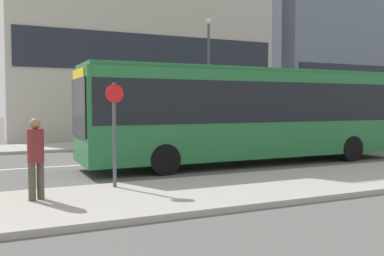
% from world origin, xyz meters
% --- Properties ---
extents(ground_plane, '(120.00, 120.00, 0.00)m').
position_xyz_m(ground_plane, '(0.00, 0.00, 0.00)').
color(ground_plane, '#595654').
extents(sidewalk_near, '(44.00, 3.50, 0.13)m').
position_xyz_m(sidewalk_near, '(0.00, -6.25, 0.07)').
color(sidewalk_near, '#A39E93').
rests_on(sidewalk_near, ground_plane).
extents(sidewalk_far, '(44.00, 3.50, 0.13)m').
position_xyz_m(sidewalk_far, '(0.00, 6.25, 0.07)').
color(sidewalk_far, '#A39E93').
rests_on(sidewalk_far, ground_plane).
extents(lane_centerline, '(41.80, 0.16, 0.01)m').
position_xyz_m(lane_centerline, '(0.00, 0.00, 0.00)').
color(lane_centerline, silver).
rests_on(lane_centerline, ground_plane).
extents(apartment_block_right_tower, '(18.91, 6.81, 14.86)m').
position_xyz_m(apartment_block_right_tower, '(24.53, 12.86, 7.42)').
color(apartment_block_right_tower, slate).
rests_on(apartment_block_right_tower, ground_plane).
extents(city_bus, '(12.23, 2.54, 3.40)m').
position_xyz_m(city_bus, '(3.92, -2.10, 1.96)').
color(city_bus, '#236B38').
rests_on(city_bus, ground_plane).
extents(parked_car_0, '(4.58, 1.85, 1.25)m').
position_xyz_m(parked_car_0, '(12.23, 3.34, 0.61)').
color(parked_car_0, silver).
rests_on(parked_car_0, ground_plane).
extents(pedestrian_near_stop, '(0.34, 0.34, 1.74)m').
position_xyz_m(pedestrian_near_stop, '(-3.74, -5.76, 1.12)').
color(pedestrian_near_stop, '#4C4233').
rests_on(pedestrian_near_stop, sidewalk_near).
extents(bus_stop_sign, '(0.44, 0.12, 2.56)m').
position_xyz_m(bus_stop_sign, '(-1.86, -5.06, 1.63)').
color(bus_stop_sign, '#4C4C51').
rests_on(bus_stop_sign, sidewalk_near).
extents(street_lamp, '(0.36, 0.36, 6.55)m').
position_xyz_m(street_lamp, '(5.90, 5.09, 4.16)').
color(street_lamp, '#4C4C51').
rests_on(street_lamp, sidewalk_far).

